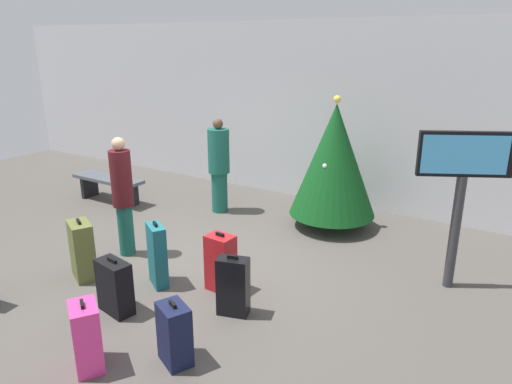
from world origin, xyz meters
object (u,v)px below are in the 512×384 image
object	(u,v)px
flight_info_kiosk	(462,178)
traveller_1	(123,194)
traveller_0	(219,164)
suitcase_5	(157,255)
waiting_bench	(108,183)
suitcase_1	(115,287)
suitcase_7	(221,263)
suitcase_3	(82,250)
suitcase_4	(86,337)
suitcase_2	(233,286)
holiday_tree	(334,160)
suitcase_0	(174,334)

from	to	relation	value
flight_info_kiosk	traveller_1	world-z (taller)	flight_info_kiosk
traveller_0	suitcase_5	size ratio (longest dim) A/B	2.01
waiting_bench	suitcase_1	distance (m)	4.03
traveller_1	suitcase_7	size ratio (longest dim) A/B	2.28
suitcase_3	suitcase_4	world-z (taller)	suitcase_3
waiting_bench	suitcase_2	bearing A→B (deg)	-24.74
suitcase_7	traveller_1	bearing A→B (deg)	176.49
traveller_0	suitcase_4	bearing A→B (deg)	-70.12
suitcase_2	suitcase_5	xyz separation A→B (m)	(-1.18, 0.05, 0.06)
holiday_tree	suitcase_0	distance (m)	4.08
suitcase_0	suitcase_1	bearing A→B (deg)	164.84
traveller_1	suitcase_3	world-z (taller)	traveller_1
holiday_tree	flight_info_kiosk	size ratio (longest dim) A/B	1.10
suitcase_1	suitcase_0	bearing A→B (deg)	-15.16
suitcase_3	suitcase_5	bearing A→B (deg)	21.39
holiday_tree	traveller_0	distance (m)	2.04
suitcase_3	suitcase_4	size ratio (longest dim) A/B	1.15
suitcase_2	suitcase_3	xyz separation A→B (m)	(-2.12, -0.32, 0.04)
suitcase_7	suitcase_4	bearing A→B (deg)	-95.91
traveller_0	suitcase_2	xyz separation A→B (m)	(2.11, -2.63, -0.54)
traveller_0	traveller_1	xyz separation A→B (m)	(-0.07, -2.15, 0.03)
waiting_bench	suitcase_3	xyz separation A→B (m)	(2.09, -2.26, 0.02)
suitcase_2	suitcase_4	distance (m)	1.60
suitcase_4	suitcase_0	bearing A→B (deg)	37.45
suitcase_5	suitcase_7	world-z (taller)	suitcase_5
flight_info_kiosk	suitcase_5	distance (m)	3.76
traveller_1	suitcase_4	distance (m)	2.55
suitcase_7	suitcase_3	bearing A→B (deg)	-157.85
suitcase_3	suitcase_4	distance (m)	1.89
holiday_tree	traveller_1	size ratio (longest dim) A/B	1.26
waiting_bench	suitcase_1	xyz separation A→B (m)	(3.07, -2.61, -0.05)
traveller_0	suitcase_3	distance (m)	2.99
flight_info_kiosk	holiday_tree	bearing A→B (deg)	152.18
suitcase_0	holiday_tree	bearing A→B (deg)	91.80
suitcase_0	suitcase_7	xyz separation A→B (m)	(-0.45, 1.35, 0.05)
suitcase_3	suitcase_7	distance (m)	1.82
traveller_1	suitcase_0	bearing A→B (deg)	-33.65
waiting_bench	suitcase_0	bearing A→B (deg)	-34.68
traveller_0	suitcase_1	size ratio (longest dim) A/B	2.54
holiday_tree	traveller_0	xyz separation A→B (m)	(-1.99, -0.38, -0.25)
holiday_tree	suitcase_1	distance (m)	3.90
suitcase_0	suitcase_7	bearing A→B (deg)	108.33
waiting_bench	suitcase_3	bearing A→B (deg)	-47.24
traveller_1	suitcase_2	world-z (taller)	traveller_1
holiday_tree	suitcase_3	xyz separation A→B (m)	(-2.01, -3.33, -0.75)
suitcase_5	flight_info_kiosk	bearing A→B (deg)	31.28
suitcase_2	suitcase_4	size ratio (longest dim) A/B	1.03
suitcase_7	suitcase_2	bearing A→B (deg)	-40.01
suitcase_2	suitcase_3	distance (m)	2.15
suitcase_0	waiting_bench	bearing A→B (deg)	145.32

